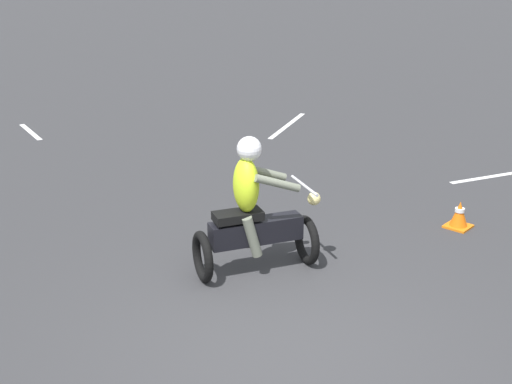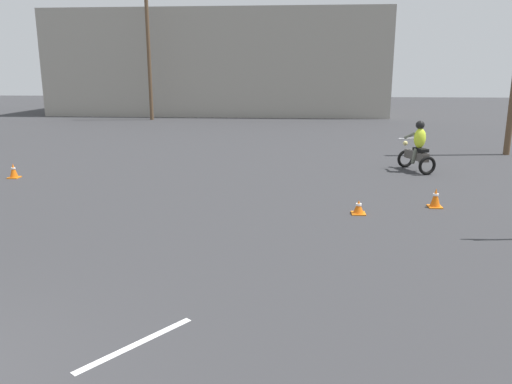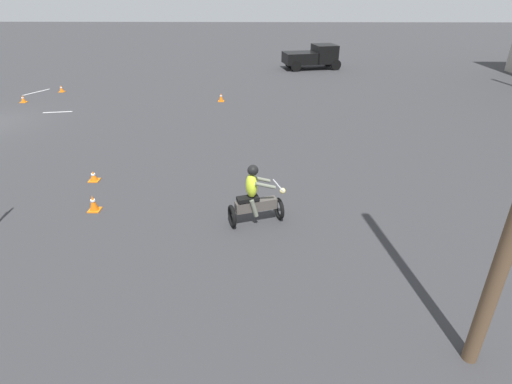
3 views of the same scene
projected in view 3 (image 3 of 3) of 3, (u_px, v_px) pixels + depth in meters
motorcycle_rider_background at (255, 198)px, 10.26m from camera, size 1.04×1.55×1.66m
pickup_truck at (313, 56)px, 30.09m from camera, size 2.75×4.44×1.73m
traffic_cone_near_left at (221, 97)px, 21.70m from camera, size 0.32×0.32×0.45m
traffic_cone_near_right at (23, 99)px, 21.53m from camera, size 0.32×0.32×0.37m
traffic_cone_mid_center at (94, 176)px, 12.80m from camera, size 0.32×0.32×0.33m
traffic_cone_mid_left at (93, 203)px, 11.05m from camera, size 0.32×0.32×0.47m
traffic_cone_far_right at (61, 89)px, 23.69m from camera, size 0.32×0.32×0.39m
lane_stripe_n at (58, 112)px, 19.93m from camera, size 0.34×1.38×0.01m
lane_stripe_nw at (37, 92)px, 23.73m from camera, size 1.65×0.86×0.01m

